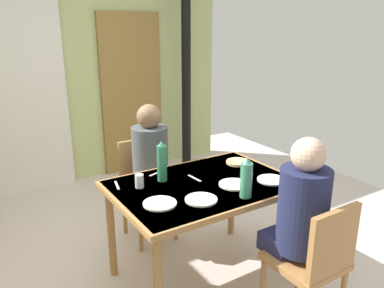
# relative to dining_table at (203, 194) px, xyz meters

# --- Properties ---
(ground_plane) EXTENTS (6.03, 6.03, 0.00)m
(ground_plane) POSITION_rel_dining_table_xyz_m (-0.33, 0.15, -0.68)
(ground_plane) COLOR beige
(wall_back) EXTENTS (4.21, 0.10, 2.61)m
(wall_back) POSITION_rel_dining_table_xyz_m (-0.33, 2.47, 0.62)
(wall_back) COLOR #BAC881
(wall_back) RESTS_ON ground_plane
(door_wooden) EXTENTS (0.80, 0.05, 2.00)m
(door_wooden) POSITION_rel_dining_table_xyz_m (0.52, 2.39, 0.32)
(door_wooden) COLOR olive
(door_wooden) RESTS_ON ground_plane
(stove_pipe_column) EXTENTS (0.12, 0.12, 2.61)m
(stove_pipe_column) POSITION_rel_dining_table_xyz_m (1.16, 2.12, 0.62)
(stove_pipe_column) COLOR black
(stove_pipe_column) RESTS_ON ground_plane
(curtain_panel) EXTENTS (0.90, 0.03, 2.19)m
(curtain_panel) POSITION_rel_dining_table_xyz_m (-0.75, 2.37, 0.42)
(curtain_panel) COLOR white
(curtain_panel) RESTS_ON ground_plane
(dining_table) EXTENTS (1.27, 0.89, 0.76)m
(dining_table) POSITION_rel_dining_table_xyz_m (0.00, 0.00, 0.00)
(dining_table) COLOR #A87442
(dining_table) RESTS_ON ground_plane
(chair_near_diner) EXTENTS (0.40, 0.40, 0.87)m
(chair_near_diner) POSITION_rel_dining_table_xyz_m (0.26, -0.80, -0.18)
(chair_near_diner) COLOR #A87442
(chair_near_diner) RESTS_ON ground_plane
(chair_far_diner) EXTENTS (0.40, 0.40, 0.87)m
(chair_far_diner) POSITION_rel_dining_table_xyz_m (-0.08, 0.80, -0.18)
(chair_far_diner) COLOR #A87442
(chair_far_diner) RESTS_ON ground_plane
(person_near_diner) EXTENTS (0.30, 0.37, 0.77)m
(person_near_diner) POSITION_rel_dining_table_xyz_m (0.26, -0.66, 0.10)
(person_near_diner) COLOR #23254E
(person_near_diner) RESTS_ON ground_plane
(person_far_diner) EXTENTS (0.30, 0.37, 0.77)m
(person_far_diner) POSITION_rel_dining_table_xyz_m (-0.08, 0.66, 0.10)
(person_far_diner) COLOR #44485A
(person_far_diner) RESTS_ON ground_plane
(water_bottle_green_near) EXTENTS (0.08, 0.08, 0.27)m
(water_bottle_green_near) POSITION_rel_dining_table_xyz_m (0.10, -0.33, 0.20)
(water_bottle_green_near) COLOR #3E916A
(water_bottle_green_near) RESTS_ON dining_table
(water_bottle_green_far) EXTENTS (0.07, 0.07, 0.30)m
(water_bottle_green_far) POSITION_rel_dining_table_xyz_m (-0.22, 0.20, 0.22)
(water_bottle_green_far) COLOR #2A794D
(water_bottle_green_far) RESTS_ON dining_table
(dinner_plate_near_left) EXTENTS (0.21, 0.21, 0.01)m
(dinner_plate_near_left) POSITION_rel_dining_table_xyz_m (-0.17, -0.22, 0.09)
(dinner_plate_near_left) COLOR white
(dinner_plate_near_left) RESTS_ON dining_table
(dinner_plate_near_right) EXTENTS (0.21, 0.21, 0.01)m
(dinner_plate_near_right) POSITION_rel_dining_table_xyz_m (-0.41, -0.13, 0.09)
(dinner_plate_near_right) COLOR white
(dinner_plate_near_right) RESTS_ON dining_table
(dinner_plate_far_center) EXTENTS (0.22, 0.22, 0.01)m
(dinner_plate_far_center) POSITION_rel_dining_table_xyz_m (0.16, -0.14, 0.09)
(dinner_plate_far_center) COLOR white
(dinner_plate_far_center) RESTS_ON dining_table
(dinner_plate_far_side) EXTENTS (0.21, 0.21, 0.01)m
(dinner_plate_far_side) POSITION_rel_dining_table_xyz_m (0.44, -0.22, 0.09)
(dinner_plate_far_side) COLOR white
(dinner_plate_far_side) RESTS_ON dining_table
(drinking_glass_by_near_diner) EXTENTS (0.06, 0.06, 0.09)m
(drinking_glass_by_near_diner) POSITION_rel_dining_table_xyz_m (-0.41, 0.17, 0.13)
(drinking_glass_by_near_diner) COLOR silver
(drinking_glass_by_near_diner) RESTS_ON dining_table
(bread_plate_sliced) EXTENTS (0.19, 0.19, 0.02)m
(bread_plate_sliced) POSITION_rel_dining_table_xyz_m (0.46, 0.19, 0.09)
(bread_plate_sliced) COLOR #DBB77A
(bread_plate_sliced) RESTS_ON dining_table
(cutlery_knife_near) EXTENTS (0.03, 0.15, 0.00)m
(cutlery_knife_near) POSITION_rel_dining_table_xyz_m (-0.01, 0.11, 0.08)
(cutlery_knife_near) COLOR silver
(cutlery_knife_near) RESTS_ON dining_table
(cutlery_fork_near) EXTENTS (0.15, 0.07, 0.00)m
(cutlery_fork_near) POSITION_rel_dining_table_xyz_m (-0.19, 0.34, 0.08)
(cutlery_fork_near) COLOR silver
(cutlery_fork_near) RESTS_ON dining_table
(cutlery_knife_far) EXTENTS (0.05, 0.15, 0.00)m
(cutlery_knife_far) POSITION_rel_dining_table_xyz_m (-0.53, 0.29, 0.08)
(cutlery_knife_far) COLOR silver
(cutlery_knife_far) RESTS_ON dining_table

